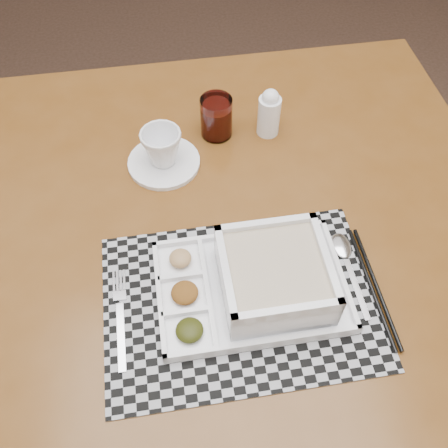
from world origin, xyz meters
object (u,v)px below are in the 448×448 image
(juice_glass, at_px, (216,118))
(creamer_bottle, at_px, (269,113))
(dining_table, at_px, (230,263))
(cup, at_px, (162,147))
(serving_tray, at_px, (265,280))

(juice_glass, relative_size, creamer_bottle, 0.82)
(dining_table, xyz_separation_m, creamer_bottle, (0.12, 0.27, 0.14))
(cup, distance_m, juice_glass, 0.14)
(dining_table, xyz_separation_m, juice_glass, (0.01, 0.28, 0.13))
(dining_table, xyz_separation_m, cup, (-0.11, 0.21, 0.13))
(dining_table, height_order, serving_tray, serving_tray)
(serving_tray, relative_size, creamer_bottle, 2.87)
(dining_table, relative_size, cup, 13.59)
(serving_tray, bearing_deg, cup, 114.70)
(juice_glass, height_order, creamer_bottle, creamer_bottle)
(serving_tray, xyz_separation_m, cup, (-0.15, 0.32, 0.01))
(serving_tray, distance_m, juice_glass, 0.40)
(cup, relative_size, creamer_bottle, 0.74)
(serving_tray, height_order, cup, serving_tray)
(dining_table, distance_m, cup, 0.27)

